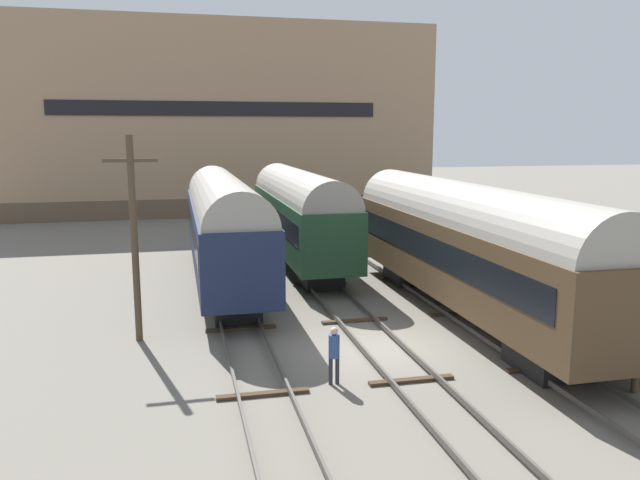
% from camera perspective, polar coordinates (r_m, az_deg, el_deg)
% --- Properties ---
extents(ground_plane, '(200.00, 200.00, 0.00)m').
position_cam_1_polar(ground_plane, '(21.61, 5.43, -9.78)').
color(ground_plane, '#6B665B').
extents(track_left, '(2.60, 60.00, 0.26)m').
position_cam_1_polar(track_left, '(20.66, -6.39, -10.32)').
color(track_left, '#4C4742').
rests_on(track_left, ground).
extents(track_middle, '(2.60, 60.00, 0.26)m').
position_cam_1_polar(track_middle, '(21.56, 5.44, -9.43)').
color(track_middle, '#4C4742').
rests_on(track_middle, ground).
extents(track_right, '(2.60, 60.00, 0.26)m').
position_cam_1_polar(track_right, '(23.26, 15.86, -8.31)').
color(track_right, '#4C4742').
rests_on(track_right, ground).
extents(train_car_green, '(2.99, 15.60, 5.19)m').
position_cam_1_polar(train_car_green, '(34.10, -1.87, 2.64)').
color(train_car_green, black).
rests_on(train_car_green, ground).
extents(train_car_navy, '(2.99, 16.99, 5.25)m').
position_cam_1_polar(train_car_navy, '(29.84, -8.77, 1.56)').
color(train_car_navy, black).
rests_on(train_car_navy, ground).
extents(train_car_brown, '(3.07, 18.21, 5.31)m').
position_cam_1_polar(train_car_brown, '(24.98, 13.10, -0.14)').
color(train_car_brown, black).
rests_on(train_car_brown, ground).
extents(station_platform, '(2.60, 14.96, 1.10)m').
position_cam_1_polar(station_platform, '(26.15, 18.66, -4.44)').
color(station_platform, brown).
rests_on(station_platform, ground).
extents(bench, '(1.40, 0.40, 0.91)m').
position_cam_1_polar(bench, '(24.12, 21.51, -4.41)').
color(bench, brown).
rests_on(bench, station_platform).
extents(person_worker, '(0.32, 0.32, 1.72)m').
position_cam_1_polar(person_worker, '(18.26, 1.29, -10.03)').
color(person_worker, '#282833').
rests_on(person_worker, ground).
extents(utility_pole, '(1.80, 0.24, 7.16)m').
position_cam_1_polar(utility_pole, '(22.26, -16.63, 0.38)').
color(utility_pole, '#473828').
rests_on(utility_pole, ground).
extents(warehouse_building, '(38.41, 12.00, 16.55)m').
position_cam_1_polar(warehouse_building, '(59.38, -9.68, 10.75)').
color(warehouse_building, brown).
rests_on(warehouse_building, ground).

